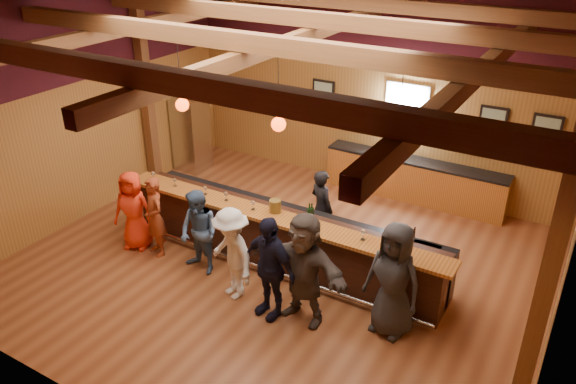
# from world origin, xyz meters

# --- Properties ---
(room) EXTENTS (9.04, 9.00, 4.52)m
(room) POSITION_xyz_m (0.00, 0.06, 3.21)
(room) COLOR brown
(room) RESTS_ON ground
(bar_counter) EXTENTS (6.30, 1.07, 1.11)m
(bar_counter) POSITION_xyz_m (0.02, 0.15, 0.52)
(bar_counter) COLOR black
(bar_counter) RESTS_ON ground
(back_bar_cabinet) EXTENTS (4.00, 0.52, 0.95)m
(back_bar_cabinet) POSITION_xyz_m (1.20, 3.72, 0.48)
(back_bar_cabinet) COLOR #96501B
(back_bar_cabinet) RESTS_ON ground
(window) EXTENTS (0.95, 0.09, 0.95)m
(window) POSITION_xyz_m (0.80, 3.95, 2.05)
(window) COLOR silver
(window) RESTS_ON room
(framed_pictures) EXTENTS (5.35, 0.05, 0.45)m
(framed_pictures) POSITION_xyz_m (1.67, 3.94, 2.10)
(framed_pictures) COLOR black
(framed_pictures) RESTS_ON room
(wine_shelves) EXTENTS (3.00, 0.18, 0.30)m
(wine_shelves) POSITION_xyz_m (0.80, 3.88, 1.62)
(wine_shelves) COLOR #96501B
(wine_shelves) RESTS_ON room
(pendant_lights) EXTENTS (4.24, 0.24, 1.37)m
(pendant_lights) POSITION_xyz_m (0.00, 0.00, 2.71)
(pendant_lights) COLOR black
(pendant_lights) RESTS_ON room
(stainless_fridge) EXTENTS (0.70, 0.70, 1.80)m
(stainless_fridge) POSITION_xyz_m (-4.10, 2.60, 0.90)
(stainless_fridge) COLOR silver
(stainless_fridge) RESTS_ON ground
(customer_orange) EXTENTS (0.87, 0.70, 1.55)m
(customer_orange) POSITION_xyz_m (-2.68, -0.84, 0.77)
(customer_orange) COLOR red
(customer_orange) RESTS_ON ground
(customer_redvest) EXTENTS (0.66, 0.57, 1.54)m
(customer_redvest) POSITION_xyz_m (-2.17, -0.82, 0.77)
(customer_redvest) COLOR #9A3C1C
(customer_redvest) RESTS_ON ground
(customer_denim) EXTENTS (0.85, 0.71, 1.56)m
(customer_denim) POSITION_xyz_m (-1.11, -0.86, 0.78)
(customer_denim) COLOR #46638D
(customer_denim) RESTS_ON ground
(customer_white) EXTENTS (1.20, 0.98, 1.62)m
(customer_white) POSITION_xyz_m (-0.20, -1.16, 0.81)
(customer_white) COLOR white
(customer_white) RESTS_ON ground
(customer_navy) EXTENTS (1.09, 0.64, 1.75)m
(customer_navy) POSITION_xyz_m (0.57, -1.25, 0.87)
(customer_navy) COLOR black
(customer_navy) RESTS_ON ground
(customer_brown) EXTENTS (1.78, 0.75, 1.86)m
(customer_brown) POSITION_xyz_m (1.09, -1.08, 0.93)
(customer_brown) COLOR #4C433D
(customer_brown) RESTS_ON ground
(customer_dark) EXTENTS (1.00, 0.75, 1.85)m
(customer_dark) POSITION_xyz_m (2.37, -0.66, 0.93)
(customer_dark) COLOR #27272A
(customer_dark) RESTS_ON ground
(bartender) EXTENTS (0.66, 0.57, 1.54)m
(bartender) POSITION_xyz_m (0.30, 1.03, 0.77)
(bartender) COLOR black
(bartender) RESTS_ON ground
(ice_bucket) EXTENTS (0.20, 0.20, 0.22)m
(ice_bucket) POSITION_xyz_m (-0.05, -0.05, 1.22)
(ice_bucket) COLOR brown
(ice_bucket) RESTS_ON bar_counter
(bottle_a) EXTENTS (0.08, 0.08, 0.36)m
(bottle_a) POSITION_xyz_m (0.64, -0.09, 1.25)
(bottle_a) COLOR black
(bottle_a) RESTS_ON bar_counter
(bottle_b) EXTENTS (0.07, 0.07, 0.33)m
(bottle_b) POSITION_xyz_m (0.65, -0.02, 1.24)
(bottle_b) COLOR black
(bottle_b) RESTS_ON bar_counter
(glass_a) EXTENTS (0.09, 0.09, 0.19)m
(glass_a) POSITION_xyz_m (-2.73, -0.18, 1.25)
(glass_a) COLOR silver
(glass_a) RESTS_ON bar_counter
(glass_b) EXTENTS (0.07, 0.07, 0.16)m
(glass_b) POSITION_xyz_m (-2.22, -0.15, 1.23)
(glass_b) COLOR silver
(glass_b) RESTS_ON bar_counter
(glass_c) EXTENTS (0.07, 0.07, 0.17)m
(glass_c) POSITION_xyz_m (-1.50, -0.14, 1.23)
(glass_c) COLOR silver
(glass_c) RESTS_ON bar_counter
(glass_d) EXTENTS (0.07, 0.07, 0.17)m
(glass_d) POSITION_xyz_m (-1.03, -0.14, 1.23)
(glass_d) COLOR silver
(glass_d) RESTS_ON bar_counter
(glass_e) EXTENTS (0.08, 0.08, 0.18)m
(glass_e) POSITION_xyz_m (-0.42, -0.18, 1.24)
(glass_e) COLOR silver
(glass_e) RESTS_ON bar_counter
(glass_f) EXTENTS (0.08, 0.08, 0.17)m
(glass_f) POSITION_xyz_m (0.86, -0.28, 1.23)
(glass_f) COLOR silver
(glass_f) RESTS_ON bar_counter
(glass_g) EXTENTS (0.08, 0.08, 0.19)m
(glass_g) POSITION_xyz_m (1.63, -0.14, 1.25)
(glass_g) COLOR silver
(glass_g) RESTS_ON bar_counter
(glass_h) EXTENTS (0.09, 0.09, 0.20)m
(glass_h) POSITION_xyz_m (2.19, -0.23, 1.25)
(glass_h) COLOR silver
(glass_h) RESTS_ON bar_counter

